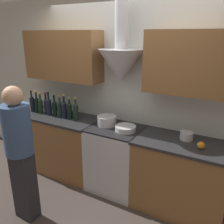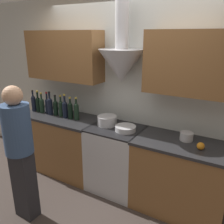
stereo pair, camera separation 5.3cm
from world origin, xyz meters
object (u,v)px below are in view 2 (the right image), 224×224
Objects in this scene: stove_range at (116,158)px; wine_bottle_3 at (47,105)px; wine_bottle_6 at (61,108)px; saucepan at (186,136)px; wine_bottle_5 at (56,107)px; mixing_bowl at (125,128)px; wine_bottle_8 at (70,110)px; orange_fruit at (201,146)px; person_foreground_left at (20,148)px; wine_bottle_9 at (76,111)px; wine_bottle_0 at (33,102)px; wine_bottle_4 at (50,105)px; wine_bottle_7 at (65,109)px; wine_bottle_2 at (42,105)px; stock_pot at (107,120)px; wine_bottle_1 at (38,103)px.

stove_range is 2.70× the size of wine_bottle_3.
wine_bottle_6 is 2.13× the size of saucepan.
mixing_bowl is at bearing -0.69° from wine_bottle_5.
wine_bottle_3 is at bearing 178.60° from wine_bottle_8.
wine_bottle_6 is at bearing 178.08° from orange_fruit.
person_foreground_left is (-0.81, -0.99, -0.06)m from mixing_bowl.
person_foreground_left reaches higher than wine_bottle_9.
wine_bottle_0 is 1.00× the size of wine_bottle_3.
wine_bottle_9 is at bearing 0.11° from wine_bottle_6.
wine_bottle_4 is 2.37× the size of saucepan.
person_foreground_left reaches higher than wine_bottle_7.
wine_bottle_0 is 2.59m from orange_fruit.
wine_bottle_0 is 1.03× the size of wine_bottle_9.
wine_bottle_2 is 0.89× the size of wine_bottle_4.
wine_bottle_7 is at bearing -174.99° from stock_pot.
wine_bottle_4 is 0.20m from wine_bottle_6.
wine_bottle_8 reaches higher than orange_fruit.
wine_bottle_3 is 1.04× the size of wine_bottle_6.
wine_bottle_1 is 0.94× the size of wine_bottle_4.
wine_bottle_8 is (0.19, -0.01, 0.00)m from wine_bottle_6.
wine_bottle_9 is at bearing 177.74° from orange_fruit.
stove_range is at bearing 176.00° from orange_fruit.
person_foreground_left reaches higher than wine_bottle_3.
wine_bottle_7 reaches higher than orange_fruit.
wine_bottle_4 is at bearing -172.54° from wine_bottle_6.
wine_bottle_0 is 0.45m from wine_bottle_5.
wine_bottle_9 reaches higher than saucepan.
wine_bottle_5 is at bearing -177.22° from stock_pot.
wine_bottle_2 is at bearing -178.67° from wine_bottle_9.
wine_bottle_8 is 1.84m from orange_fruit.
person_foreground_left is (-1.55, -1.10, -0.07)m from saucepan.
saucepan is (1.74, 0.11, -0.09)m from wine_bottle_7.
wine_bottle_1 is at bearing -177.99° from wine_bottle_3.
stove_range is at bearing 0.72° from wine_bottle_1.
wine_bottle_3 is 0.17m from wine_bottle_5.
wine_bottle_4 is 1.37× the size of stock_pot.
wine_bottle_4 is 1.11× the size of wine_bottle_6.
wine_bottle_6 reaches higher than stock_pot.
person_foreground_left reaches higher than wine_bottle_8.
wine_bottle_0 is 4.21× the size of orange_fruit.
stock_pot is (1.17, 0.06, -0.06)m from wine_bottle_2.
wine_bottle_8 is (0.66, -0.00, 0.00)m from wine_bottle_1.
wine_bottle_9 is 1.55m from saucepan.
wine_bottle_9 reaches higher than wine_bottle_2.
wine_bottle_1 is 2.32m from saucepan.
wine_bottle_5 is at bearing 3.06° from wine_bottle_0.
wine_bottle_2 reaches higher than orange_fruit.
wine_bottle_1 is 0.21× the size of person_foreground_left.
person_foreground_left is (0.49, -0.98, -0.17)m from wine_bottle_4.
wine_bottle_5 is at bearing 0.96° from wine_bottle_1.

